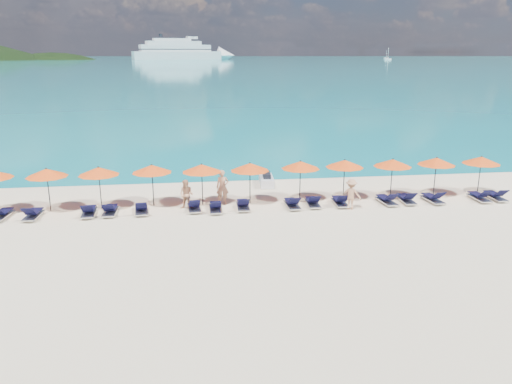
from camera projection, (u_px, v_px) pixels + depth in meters
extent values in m
plane|color=beige|center=(265.00, 236.00, 22.35)|extent=(1400.00, 1400.00, 0.00)
cube|color=#1FA9B2|center=(192.00, 58.00, 652.47)|extent=(1600.00, 1300.00, 0.01)
ellipsoid|color=black|center=(56.00, 93.00, 547.88)|extent=(162.00, 126.00, 85.50)
cube|color=silver|center=(177.00, 56.00, 547.40)|extent=(97.30, 43.28, 8.75)
cone|color=silver|center=(227.00, 55.00, 569.44)|extent=(23.79, 23.79, 19.24)
cube|color=silver|center=(175.00, 48.00, 544.61)|extent=(78.08, 35.47, 7.00)
cube|color=silver|center=(174.00, 43.00, 542.52)|extent=(60.95, 29.02, 4.37)
cube|color=silver|center=(172.00, 40.00, 540.91)|extent=(41.73, 21.21, 3.06)
cube|color=black|center=(175.00, 49.00, 544.96)|extent=(79.05, 35.90, 0.79)
cube|color=black|center=(175.00, 46.00, 544.14)|extent=(77.11, 35.03, 0.79)
cylinder|color=black|center=(161.00, 36.00, 535.35)|extent=(3.85, 3.85, 4.81)
cube|color=silver|center=(388.00, 59.00, 514.85)|extent=(6.74, 2.25, 1.80)
cylinder|color=silver|center=(388.00, 53.00, 513.27)|extent=(0.40, 0.40, 11.23)
cube|color=silver|center=(386.00, 58.00, 616.64)|extent=(5.73, 1.91, 1.53)
cylinder|color=silver|center=(386.00, 54.00, 615.29)|extent=(0.34, 0.34, 9.55)
cube|color=white|center=(266.00, 181.00, 30.82)|extent=(0.95, 2.21, 0.49)
cube|color=black|center=(267.00, 176.00, 30.55)|extent=(0.51, 0.93, 0.31)
cylinder|color=black|center=(266.00, 171.00, 31.21)|extent=(0.50, 0.09, 0.05)
imported|color=tan|center=(223.00, 187.00, 26.83)|extent=(0.68, 0.45, 1.86)
imported|color=tan|center=(186.00, 195.00, 25.93)|extent=(0.88, 0.72, 1.57)
imported|color=tan|center=(351.00, 194.00, 25.93)|extent=(1.15, 0.88, 1.62)
cylinder|color=black|center=(49.00, 190.00, 25.60)|extent=(0.05, 0.05, 2.20)
cone|color=#F75013|center=(47.00, 173.00, 25.35)|extent=(2.10, 2.10, 0.42)
sphere|color=black|center=(46.00, 169.00, 25.29)|extent=(0.08, 0.08, 0.08)
cylinder|color=black|center=(100.00, 188.00, 25.94)|extent=(0.05, 0.05, 2.20)
cone|color=#F75013|center=(99.00, 171.00, 25.69)|extent=(2.10, 2.10, 0.42)
sphere|color=black|center=(98.00, 167.00, 25.63)|extent=(0.08, 0.08, 0.08)
cylinder|color=black|center=(153.00, 186.00, 26.47)|extent=(0.05, 0.05, 2.20)
cone|color=#F75013|center=(152.00, 169.00, 26.22)|extent=(2.10, 2.10, 0.42)
sphere|color=black|center=(152.00, 165.00, 26.16)|extent=(0.08, 0.08, 0.08)
cylinder|color=black|center=(202.00, 185.00, 26.60)|extent=(0.05, 0.05, 2.20)
cone|color=#F75013|center=(202.00, 168.00, 26.35)|extent=(2.10, 2.10, 0.42)
sphere|color=black|center=(202.00, 164.00, 26.29)|extent=(0.08, 0.08, 0.08)
cylinder|color=black|center=(250.00, 184.00, 26.89)|extent=(0.05, 0.05, 2.20)
cone|color=#F75013|center=(250.00, 167.00, 26.64)|extent=(2.10, 2.10, 0.42)
sphere|color=black|center=(250.00, 163.00, 26.58)|extent=(0.08, 0.08, 0.08)
cylinder|color=black|center=(300.00, 181.00, 27.36)|extent=(0.05, 0.05, 2.20)
cone|color=#F75013|center=(300.00, 165.00, 27.11)|extent=(2.10, 2.10, 0.42)
sphere|color=black|center=(301.00, 161.00, 27.05)|extent=(0.08, 0.08, 0.08)
cylinder|color=black|center=(344.00, 180.00, 27.67)|extent=(0.05, 0.05, 2.20)
cone|color=#F75013|center=(345.00, 164.00, 27.43)|extent=(2.10, 2.10, 0.42)
sphere|color=black|center=(345.00, 160.00, 27.37)|extent=(0.08, 0.08, 0.08)
cylinder|color=black|center=(391.00, 179.00, 27.86)|extent=(0.05, 0.05, 2.20)
cone|color=#F75013|center=(393.00, 163.00, 27.61)|extent=(2.10, 2.10, 0.42)
sphere|color=black|center=(393.00, 159.00, 27.55)|extent=(0.08, 0.08, 0.08)
cylinder|color=black|center=(435.00, 177.00, 28.26)|extent=(0.05, 0.05, 2.20)
cone|color=#F75013|center=(437.00, 161.00, 28.01)|extent=(2.10, 2.10, 0.42)
sphere|color=black|center=(437.00, 157.00, 27.95)|extent=(0.08, 0.08, 0.08)
cylinder|color=black|center=(479.00, 176.00, 28.55)|extent=(0.05, 0.05, 2.20)
cone|color=#F75013|center=(481.00, 160.00, 28.30)|extent=(2.10, 2.10, 0.42)
sphere|color=black|center=(482.00, 156.00, 28.24)|extent=(0.08, 0.08, 0.08)
cube|color=silver|center=(2.00, 216.00, 24.65)|extent=(0.74, 1.74, 0.06)
cube|color=black|center=(4.00, 211.00, 24.85)|extent=(0.63, 1.14, 0.04)
cube|color=silver|center=(33.00, 216.00, 24.65)|extent=(0.69, 1.72, 0.06)
cube|color=black|center=(35.00, 211.00, 24.85)|extent=(0.60, 1.12, 0.04)
cube|color=black|center=(28.00, 211.00, 24.01)|extent=(0.57, 0.56, 0.43)
cube|color=silver|center=(89.00, 213.00, 25.07)|extent=(0.72, 1.73, 0.06)
cube|color=black|center=(89.00, 208.00, 25.26)|extent=(0.62, 1.13, 0.04)
cube|color=black|center=(87.00, 208.00, 24.44)|extent=(0.58, 0.57, 0.43)
cube|color=silver|center=(110.00, 212.00, 25.26)|extent=(0.64, 1.71, 0.06)
cube|color=black|center=(111.00, 207.00, 25.45)|extent=(0.56, 1.11, 0.04)
cube|color=black|center=(108.00, 207.00, 24.62)|extent=(0.55, 0.54, 0.43)
cube|color=silver|center=(141.00, 210.00, 25.47)|extent=(0.79, 1.75, 0.06)
cube|color=black|center=(141.00, 206.00, 25.66)|extent=(0.66, 1.15, 0.04)
cube|color=black|center=(141.00, 206.00, 24.84)|extent=(0.60, 0.59, 0.43)
cube|color=silver|center=(194.00, 208.00, 25.88)|extent=(0.71, 1.73, 0.06)
cube|color=black|center=(194.00, 203.00, 26.07)|extent=(0.61, 1.13, 0.04)
cube|color=black|center=(195.00, 203.00, 25.25)|extent=(0.58, 0.57, 0.43)
cube|color=silver|center=(216.00, 209.00, 25.73)|extent=(0.64, 1.71, 0.06)
cube|color=black|center=(215.00, 204.00, 25.93)|extent=(0.56, 1.11, 0.04)
cube|color=black|center=(216.00, 204.00, 25.10)|extent=(0.56, 0.54, 0.43)
cube|color=silver|center=(243.00, 206.00, 26.12)|extent=(0.66, 1.72, 0.06)
cube|color=black|center=(243.00, 202.00, 26.32)|extent=(0.58, 1.11, 0.04)
cube|color=black|center=(244.00, 202.00, 25.48)|extent=(0.56, 0.55, 0.43)
cube|color=silver|center=(292.00, 205.00, 26.35)|extent=(0.65, 1.71, 0.06)
cube|color=black|center=(291.00, 201.00, 26.54)|extent=(0.57, 1.11, 0.04)
cube|color=black|center=(295.00, 201.00, 25.71)|extent=(0.56, 0.55, 0.43)
cube|color=silver|center=(313.00, 203.00, 26.63)|extent=(0.72, 1.74, 0.06)
cube|color=black|center=(312.00, 199.00, 26.83)|extent=(0.62, 1.13, 0.04)
cube|color=black|center=(315.00, 199.00, 25.99)|extent=(0.58, 0.57, 0.43)
cube|color=silver|center=(340.00, 203.00, 26.77)|extent=(0.69, 1.72, 0.06)
cube|color=black|center=(339.00, 198.00, 26.97)|extent=(0.59, 1.12, 0.04)
cube|color=black|center=(343.00, 198.00, 26.13)|extent=(0.57, 0.56, 0.43)
cube|color=silver|center=(386.00, 201.00, 27.02)|extent=(0.76, 1.74, 0.06)
cube|color=black|center=(385.00, 197.00, 27.21)|extent=(0.64, 1.14, 0.04)
cube|color=black|center=(392.00, 197.00, 26.39)|extent=(0.59, 0.58, 0.43)
cube|color=silver|center=(406.00, 200.00, 27.22)|extent=(0.70, 1.73, 0.06)
cube|color=black|center=(405.00, 196.00, 27.42)|extent=(0.60, 1.12, 0.04)
cube|color=black|center=(411.00, 196.00, 26.59)|extent=(0.57, 0.56, 0.43)
cube|color=silver|center=(433.00, 200.00, 27.31)|extent=(0.75, 1.74, 0.06)
cube|color=black|center=(430.00, 196.00, 27.50)|extent=(0.63, 1.14, 0.04)
cube|color=black|center=(439.00, 195.00, 26.68)|extent=(0.59, 0.58, 0.43)
cube|color=silver|center=(479.00, 198.00, 27.61)|extent=(0.64, 1.71, 0.06)
cube|color=black|center=(477.00, 194.00, 27.81)|extent=(0.56, 1.11, 0.04)
cube|color=black|center=(486.00, 194.00, 26.97)|extent=(0.56, 0.54, 0.43)
cube|color=silver|center=(495.00, 197.00, 27.78)|extent=(0.68, 1.72, 0.06)
cube|color=black|center=(493.00, 193.00, 27.98)|extent=(0.59, 1.12, 0.04)
cube|color=black|center=(502.00, 193.00, 27.15)|extent=(0.57, 0.56, 0.43)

